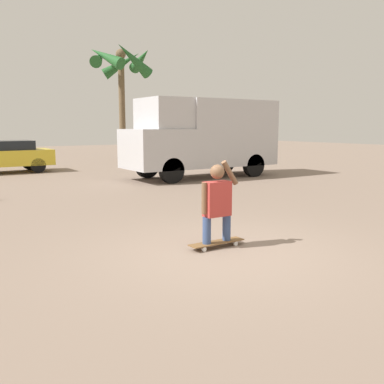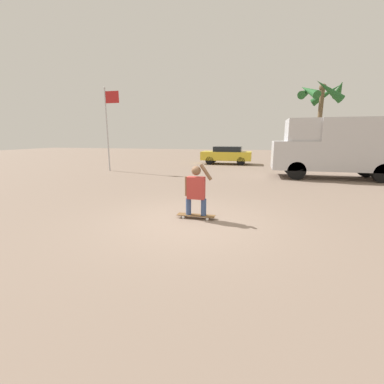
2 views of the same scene
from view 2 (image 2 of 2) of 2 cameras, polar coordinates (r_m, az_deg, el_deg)
The scene contains 7 objects.
ground_plane at distance 6.58m, azimuth -0.41°, elevation -6.70°, with size 80.00×80.00×0.00m, color gray.
skateboard at distance 6.86m, azimuth 0.89°, elevation -5.24°, with size 1.01×0.24×0.09m.
person_skateboarder at distance 6.68m, azimuth 0.90°, elevation 0.85°, with size 0.73×0.24×1.37m.
camper_van at distance 15.40m, azimuth 29.75°, elevation 8.86°, with size 6.19×2.21×3.05m.
parked_car_yellow at distance 21.14m, azimuth 7.71°, elevation 8.25°, with size 3.95×1.88×1.40m.
palm_tree_near_van at distance 26.13m, azimuth 26.85°, elevation 18.63°, with size 3.95×3.89×6.90m.
flagpole at distance 17.39m, azimuth -18.12°, elevation 14.54°, with size 1.00×0.12×5.13m.
Camera 2 is at (1.56, -6.04, 2.12)m, focal length 24.00 mm.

